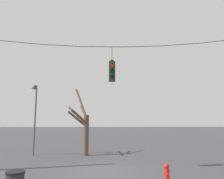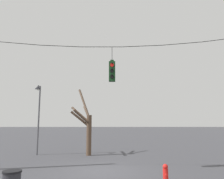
% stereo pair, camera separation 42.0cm
% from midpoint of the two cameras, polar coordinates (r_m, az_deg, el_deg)
% --- Properties ---
extents(ground_plane, '(200.00, 200.00, 0.00)m').
position_cam_midpoint_polar(ground_plane, '(11.88, -4.06, -20.53)').
color(ground_plane, '#424247').
extents(span_wire, '(15.50, 0.03, 0.60)m').
position_cam_midpoint_polar(span_wire, '(12.27, -3.74, 11.92)').
color(span_wire, black).
extents(traffic_light_over_intersection, '(0.34, 0.58, 1.92)m').
position_cam_midpoint_polar(traffic_light_over_intersection, '(11.82, -1.02, 4.80)').
color(traffic_light_over_intersection, '#143819').
extents(street_lamp, '(0.45, 0.78, 5.33)m').
position_cam_midpoint_polar(street_lamp, '(17.89, -20.15, -3.74)').
color(street_lamp, '#515156').
rests_on(street_lamp, ground_plane).
extents(bare_tree, '(1.84, 2.86, 5.21)m').
position_cam_midpoint_polar(bare_tree, '(17.14, -8.16, -9.21)').
color(bare_tree, brown).
rests_on(bare_tree, ground_plane).
extents(fire_hydrant, '(0.22, 0.30, 0.75)m').
position_cam_midpoint_polar(fire_hydrant, '(9.97, 12.87, -20.44)').
color(fire_hydrant, red).
rests_on(fire_hydrant, ground_plane).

